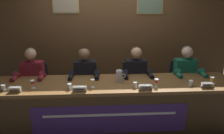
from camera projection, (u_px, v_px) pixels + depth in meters
name	position (u px, v px, depth m)	size (l,w,h in m)	color
ground_plane	(112.00, 125.00, 3.51)	(12.00, 12.00, 0.00)	#4C4742
wall_back_panelled	(108.00, 35.00, 4.35)	(5.05, 0.14, 2.60)	brown
conference_table	(112.00, 99.00, 3.25)	(3.85, 0.81, 0.76)	brown
chair_far_left	(37.00, 89.00, 3.87)	(0.44, 0.44, 0.89)	black
panelist_far_left	(32.00, 79.00, 3.60)	(0.51, 0.48, 1.22)	black
nameplate_far_left	(15.00, 90.00, 2.93)	(0.16, 0.06, 0.08)	white
juice_glass_far_left	(33.00, 83.00, 3.05)	(0.06, 0.06, 0.12)	white
water_cup_far_left	(4.00, 88.00, 2.98)	(0.06, 0.06, 0.08)	silver
chair_center_left	(86.00, 88.00, 3.92)	(0.44, 0.44, 0.89)	black
panelist_center_left	(85.00, 78.00, 3.65)	(0.51, 0.48, 1.22)	black
nameplate_center_left	(80.00, 89.00, 2.95)	(0.19, 0.06, 0.08)	white
juice_glass_center_left	(93.00, 82.00, 3.08)	(0.06, 0.06, 0.12)	white
water_cup_center_left	(70.00, 87.00, 3.02)	(0.06, 0.06, 0.08)	silver
chair_center_right	(134.00, 87.00, 3.97)	(0.44, 0.44, 0.89)	black
panelist_center_right	(136.00, 76.00, 3.70)	(0.51, 0.48, 1.22)	black
nameplate_center_right	(146.00, 87.00, 3.00)	(0.19, 0.06, 0.08)	white
juice_glass_center_right	(157.00, 82.00, 3.09)	(0.06, 0.06, 0.12)	white
water_cup_center_right	(135.00, 85.00, 3.09)	(0.06, 0.06, 0.08)	silver
chair_far_right	(181.00, 86.00, 4.02)	(0.44, 0.44, 0.89)	black
panelist_far_right	(186.00, 75.00, 3.75)	(0.51, 0.48, 1.22)	black
nameplate_far_right	(207.00, 85.00, 3.08)	(0.17, 0.06, 0.08)	white
juice_glass_far_right	(212.00, 79.00, 3.17)	(0.06, 0.06, 0.12)	white
water_cup_far_right	(191.00, 83.00, 3.15)	(0.06, 0.06, 0.08)	silver
water_pitcher_central	(119.00, 76.00, 3.28)	(0.15, 0.10, 0.21)	silver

